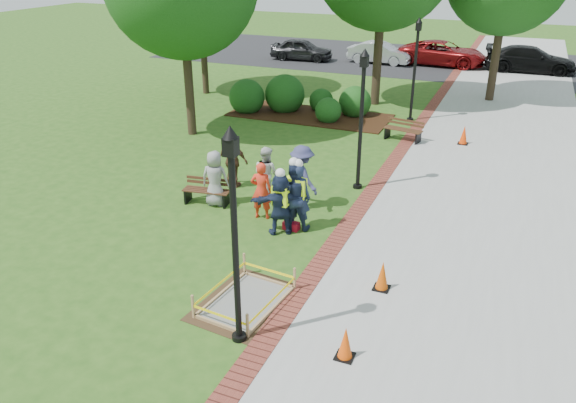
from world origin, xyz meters
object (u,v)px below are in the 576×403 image
at_px(wet_concrete_pad, 246,294).
at_px(hivis_worker_a, 280,201).
at_px(hivis_worker_c, 294,194).
at_px(lamp_near, 234,224).
at_px(cone_front, 345,344).
at_px(hivis_worker_b, 298,195).
at_px(bench_near, 207,196).

distance_m(wet_concrete_pad, hivis_worker_a, 3.33).
relative_size(wet_concrete_pad, hivis_worker_c, 1.23).
distance_m(wet_concrete_pad, lamp_near, 2.54).
bearing_deg(lamp_near, hivis_worker_c, 99.64).
relative_size(cone_front, hivis_worker_b, 0.34).
xyz_separation_m(lamp_near, hivis_worker_b, (-0.69, 4.71, -1.50)).
bearing_deg(hivis_worker_c, wet_concrete_pad, -83.86).
relative_size(bench_near, hivis_worker_a, 0.79).
relative_size(lamp_near, hivis_worker_a, 2.35).
distance_m(cone_front, lamp_near, 2.97).
distance_m(bench_near, lamp_near, 6.75).
height_order(lamp_near, hivis_worker_b, lamp_near).
relative_size(hivis_worker_b, hivis_worker_c, 0.98).
bearing_deg(lamp_near, wet_concrete_pad, 110.32).
xyz_separation_m(cone_front, hivis_worker_b, (-2.72, 4.45, 0.65)).
height_order(bench_near, cone_front, bench_near).
height_order(bench_near, hivis_worker_c, hivis_worker_c).
relative_size(lamp_near, hivis_worker_c, 2.12).
height_order(cone_front, hivis_worker_a, hivis_worker_a).
relative_size(cone_front, hivis_worker_c, 0.34).
xyz_separation_m(wet_concrete_pad, cone_front, (2.44, -0.85, 0.09)).
bearing_deg(hivis_worker_c, hivis_worker_b, 11.08).
height_order(wet_concrete_pad, hivis_worker_a, hivis_worker_a).
distance_m(wet_concrete_pad, cone_front, 2.59).
xyz_separation_m(cone_front, lamp_near, (-2.03, -0.26, 2.15)).
xyz_separation_m(bench_near, hivis_worker_c, (2.92, -0.47, 0.75)).
height_order(wet_concrete_pad, hivis_worker_c, hivis_worker_c).
bearing_deg(wet_concrete_pad, hivis_worker_b, 94.36).
xyz_separation_m(wet_concrete_pad, lamp_near, (0.41, -1.11, 2.25)).
height_order(wet_concrete_pad, bench_near, bench_near).
xyz_separation_m(bench_near, cone_front, (5.75, -4.90, 0.09)).
distance_m(wet_concrete_pad, hivis_worker_c, 3.68).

